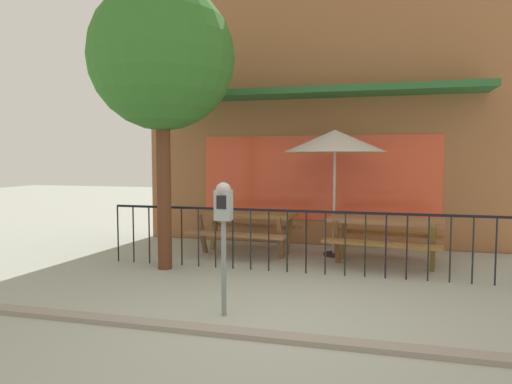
{
  "coord_description": "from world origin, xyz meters",
  "views": [
    {
      "loc": [
        1.17,
        -4.84,
        1.76
      ],
      "look_at": [
        -0.75,
        2.45,
        1.2
      ],
      "focal_mm": 32.43,
      "sensor_mm": 36.0,
      "label": 1
    }
  ],
  "objects_px": {
    "patio_umbrella": "(335,142)",
    "parking_meter_near": "(224,213)",
    "street_tree": "(162,59)",
    "picnic_table_left": "(246,221)",
    "picnic_table_right": "(385,228)"
  },
  "relations": [
    {
      "from": "picnic_table_right",
      "to": "parking_meter_near",
      "type": "height_order",
      "value": "parking_meter_near"
    },
    {
      "from": "patio_umbrella",
      "to": "parking_meter_near",
      "type": "distance_m",
      "value": 3.72
    },
    {
      "from": "street_tree",
      "to": "parking_meter_near",
      "type": "bearing_deg",
      "value": -48.77
    },
    {
      "from": "picnic_table_left",
      "to": "patio_umbrella",
      "type": "xyz_separation_m",
      "value": [
        1.57,
        0.25,
        1.43
      ]
    },
    {
      "from": "street_tree",
      "to": "picnic_table_right",
      "type": "bearing_deg",
      "value": 18.89
    },
    {
      "from": "picnic_table_left",
      "to": "street_tree",
      "type": "bearing_deg",
      "value": -123.45
    },
    {
      "from": "picnic_table_left",
      "to": "street_tree",
      "type": "xyz_separation_m",
      "value": [
        -0.93,
        -1.41,
        2.67
      ]
    },
    {
      "from": "picnic_table_left",
      "to": "picnic_table_right",
      "type": "height_order",
      "value": "same"
    },
    {
      "from": "picnic_table_left",
      "to": "patio_umbrella",
      "type": "distance_m",
      "value": 2.14
    },
    {
      "from": "patio_umbrella",
      "to": "picnic_table_right",
      "type": "bearing_deg",
      "value": -29.79
    },
    {
      "from": "picnic_table_right",
      "to": "patio_umbrella",
      "type": "xyz_separation_m",
      "value": [
        -0.88,
        0.5,
        1.43
      ]
    },
    {
      "from": "picnic_table_right",
      "to": "patio_umbrella",
      "type": "bearing_deg",
      "value": 150.21
    },
    {
      "from": "parking_meter_near",
      "to": "street_tree",
      "type": "bearing_deg",
      "value": 131.23
    },
    {
      "from": "picnic_table_right",
      "to": "parking_meter_near",
      "type": "relative_size",
      "value": 1.32
    },
    {
      "from": "picnic_table_right",
      "to": "parking_meter_near",
      "type": "xyz_separation_m",
      "value": [
        -1.77,
        -2.99,
        0.54
      ]
    }
  ]
}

